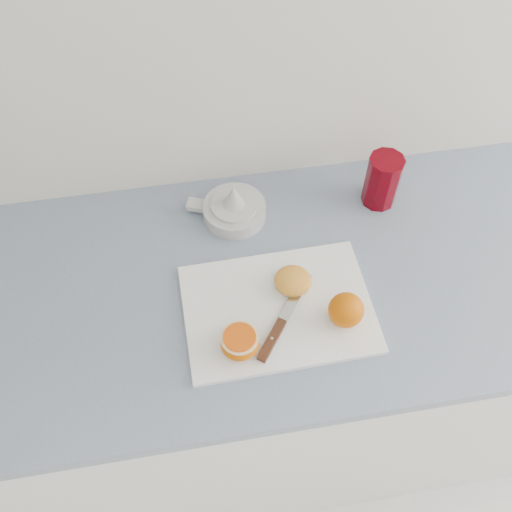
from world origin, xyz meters
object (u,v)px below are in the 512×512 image
object	(u,v)px
citrus_juicer	(234,208)
counter	(296,362)
red_tumbler	(382,182)
cutting_board	(278,309)
half_orange	(240,342)

from	to	relation	value
citrus_juicer	counter	bearing A→B (deg)	-53.22
counter	citrus_juicer	bearing A→B (deg)	126.78
counter	red_tumbler	distance (m)	0.57
counter	cutting_board	distance (m)	0.46
red_tumbler	counter	bearing A→B (deg)	-139.76
cutting_board	half_orange	world-z (taller)	half_orange
cutting_board	citrus_juicer	size ratio (longest dim) A/B	2.11
citrus_juicer	red_tumbler	distance (m)	0.34
half_orange	red_tumbler	xyz separation A→B (m)	(0.37, 0.33, 0.03)
citrus_juicer	red_tumbler	xyz separation A→B (m)	(0.34, -0.01, 0.03)
citrus_juicer	cutting_board	bearing A→B (deg)	-78.69
half_orange	red_tumbler	distance (m)	0.50
half_orange	red_tumbler	world-z (taller)	red_tumbler
cutting_board	citrus_juicer	world-z (taller)	citrus_juicer
cutting_board	citrus_juicer	bearing A→B (deg)	101.31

